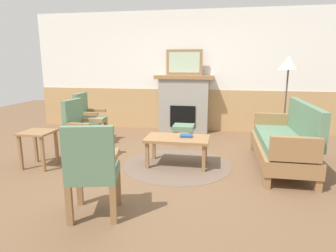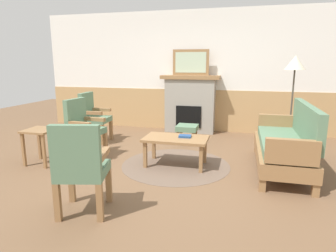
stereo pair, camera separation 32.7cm
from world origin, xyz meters
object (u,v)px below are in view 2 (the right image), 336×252
at_px(couch, 286,144).
at_px(armchair_by_window_left, 93,115).
at_px(coffee_table, 176,141).
at_px(side_table, 41,137).
at_px(armchair_front_left, 81,165).
at_px(floor_lamp_by_couch, 295,69).
at_px(framed_picture, 191,62).
at_px(book_on_table, 185,136).
at_px(armchair_near_fireplace, 83,126).
at_px(footstool, 187,129).
at_px(fireplace, 190,103).

xyz_separation_m(couch, armchair_by_window_left, (-3.50, 0.75, 0.14)).
height_order(coffee_table, side_table, side_table).
xyz_separation_m(armchair_front_left, floor_lamp_by_couch, (2.41, 3.13, 0.91)).
relative_size(framed_picture, couch, 0.44).
distance_m(couch, coffee_table, 1.60).
xyz_separation_m(couch, book_on_table, (-1.46, -0.14, 0.06)).
xyz_separation_m(couch, floor_lamp_by_couch, (0.22, 1.24, 1.05)).
height_order(framed_picture, armchair_front_left, framed_picture).
distance_m(coffee_table, armchair_near_fireplace, 1.58).
height_order(armchair_by_window_left, armchair_front_left, same).
height_order(footstool, floor_lamp_by_couch, floor_lamp_by_couch).
bearing_deg(armchair_front_left, framed_picture, 84.21).
xyz_separation_m(framed_picture, side_table, (-1.85, -2.72, -1.13)).
distance_m(framed_picture, floor_lamp_by_couch, 2.18).
distance_m(framed_picture, armchair_near_fireplace, 2.85).
height_order(framed_picture, couch, framed_picture).
height_order(fireplace, couch, fireplace).
height_order(framed_picture, armchair_by_window_left, framed_picture).
bearing_deg(side_table, armchair_near_fireplace, 42.66).
distance_m(armchair_front_left, floor_lamp_by_couch, 4.05).
height_order(side_table, floor_lamp_by_couch, floor_lamp_by_couch).
xyz_separation_m(couch, side_table, (-3.64, -0.64, 0.04)).
relative_size(coffee_table, footstool, 2.40).
height_order(footstool, armchair_front_left, armchair_front_left).
height_order(fireplace, footstool, fireplace).
distance_m(book_on_table, armchair_front_left, 1.90).
relative_size(couch, coffee_table, 1.88).
relative_size(framed_picture, armchair_near_fireplace, 0.82).
bearing_deg(armchair_by_window_left, side_table, -95.58).
bearing_deg(footstool, couch, -33.27).
distance_m(framed_picture, book_on_table, 2.50).
bearing_deg(side_table, fireplace, 55.79).
relative_size(coffee_table, side_table, 1.75).
distance_m(fireplace, side_table, 3.30).
bearing_deg(armchair_by_window_left, fireplace, 37.76).
xyz_separation_m(coffee_table, armchair_near_fireplace, (-1.57, -0.01, 0.15)).
xyz_separation_m(fireplace, armchair_near_fireplace, (-1.37, -2.28, -0.11)).
bearing_deg(side_table, armchair_by_window_left, 84.42).
height_order(fireplace, side_table, fireplace).
xyz_separation_m(armchair_near_fireplace, side_table, (-0.47, -0.44, -0.10)).
xyz_separation_m(coffee_table, armchair_by_window_left, (-1.91, 0.95, 0.15)).
bearing_deg(fireplace, coffee_table, -85.11).
bearing_deg(armchair_front_left, coffee_table, 70.57).
distance_m(armchair_near_fireplace, side_table, 0.65).
height_order(book_on_table, armchair_by_window_left, armchair_by_window_left).
bearing_deg(coffee_table, footstool, 93.05).
bearing_deg(armchair_near_fireplace, coffee_table, 0.29).
relative_size(couch, armchair_near_fireplace, 1.84).
bearing_deg(couch, coffee_table, -172.95).
xyz_separation_m(armchair_near_fireplace, floor_lamp_by_couch, (3.38, 1.44, 0.91)).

